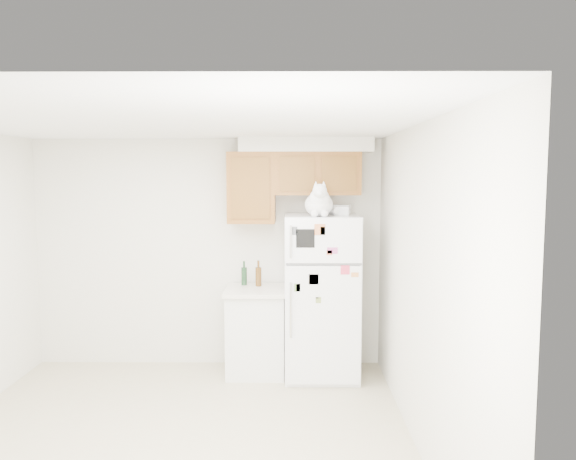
{
  "coord_description": "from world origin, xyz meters",
  "views": [
    {
      "loc": [
        0.93,
        -4.15,
        2.12
      ],
      "look_at": [
        0.89,
        1.55,
        1.55
      ],
      "focal_mm": 35.0,
      "sensor_mm": 36.0,
      "label": 1
    }
  ],
  "objects_px": {
    "cat": "(319,203)",
    "storage_box_back": "(341,210)",
    "refrigerator": "(322,296)",
    "base_counter": "(256,330)",
    "bottle_green": "(244,273)",
    "storage_box_front": "(342,211)",
    "bottle_amber": "(258,273)"
  },
  "relations": [
    {
      "from": "refrigerator",
      "to": "bottle_green",
      "type": "bearing_deg",
      "value": 163.71
    },
    {
      "from": "storage_box_back",
      "to": "storage_box_front",
      "type": "bearing_deg",
      "value": -75.65
    },
    {
      "from": "storage_box_back",
      "to": "storage_box_front",
      "type": "xyz_separation_m",
      "value": [
        -0.0,
        -0.13,
        -0.01
      ]
    },
    {
      "from": "base_counter",
      "to": "bottle_amber",
      "type": "bearing_deg",
      "value": 80.02
    },
    {
      "from": "cat",
      "to": "base_counter",
      "type": "bearing_deg",
      "value": 158.98
    },
    {
      "from": "storage_box_back",
      "to": "storage_box_front",
      "type": "relative_size",
      "value": 1.2
    },
    {
      "from": "storage_box_front",
      "to": "bottle_green",
      "type": "xyz_separation_m",
      "value": [
        -1.03,
        0.28,
        -0.69
      ]
    },
    {
      "from": "base_counter",
      "to": "cat",
      "type": "bearing_deg",
      "value": -21.02
    },
    {
      "from": "storage_box_back",
      "to": "bottle_green",
      "type": "distance_m",
      "value": 1.26
    },
    {
      "from": "bottle_green",
      "to": "bottle_amber",
      "type": "height_order",
      "value": "bottle_amber"
    },
    {
      "from": "refrigerator",
      "to": "storage_box_back",
      "type": "xyz_separation_m",
      "value": [
        0.2,
        0.09,
        0.9
      ]
    },
    {
      "from": "base_counter",
      "to": "bottle_amber",
      "type": "height_order",
      "value": "bottle_amber"
    },
    {
      "from": "refrigerator",
      "to": "storage_box_back",
      "type": "relative_size",
      "value": 9.44
    },
    {
      "from": "storage_box_back",
      "to": "bottle_green",
      "type": "relative_size",
      "value": 0.69
    },
    {
      "from": "storage_box_back",
      "to": "bottle_amber",
      "type": "height_order",
      "value": "storage_box_back"
    },
    {
      "from": "cat",
      "to": "bottle_amber",
      "type": "height_order",
      "value": "cat"
    },
    {
      "from": "bottle_amber",
      "to": "storage_box_back",
      "type": "bearing_deg",
      "value": -6.54
    },
    {
      "from": "refrigerator",
      "to": "bottle_green",
      "type": "xyz_separation_m",
      "value": [
        -0.83,
        0.24,
        0.2
      ]
    },
    {
      "from": "cat",
      "to": "storage_box_back",
      "type": "height_order",
      "value": "cat"
    },
    {
      "from": "bottle_amber",
      "to": "base_counter",
      "type": "bearing_deg",
      "value": -99.98
    },
    {
      "from": "refrigerator",
      "to": "cat",
      "type": "relative_size",
      "value": 3.34
    },
    {
      "from": "refrigerator",
      "to": "base_counter",
      "type": "bearing_deg",
      "value": 173.91
    },
    {
      "from": "storage_box_front",
      "to": "base_counter",
      "type": "bearing_deg",
      "value": -171.48
    },
    {
      "from": "storage_box_back",
      "to": "refrigerator",
      "type": "bearing_deg",
      "value": -141.86
    },
    {
      "from": "base_counter",
      "to": "bottle_green",
      "type": "distance_m",
      "value": 0.63
    },
    {
      "from": "bottle_green",
      "to": "base_counter",
      "type": "bearing_deg",
      "value": -50.61
    },
    {
      "from": "cat",
      "to": "bottle_green",
      "type": "distance_m",
      "value": 1.19
    },
    {
      "from": "refrigerator",
      "to": "bottle_green",
      "type": "distance_m",
      "value": 0.89
    },
    {
      "from": "bottle_green",
      "to": "bottle_amber",
      "type": "relative_size",
      "value": 0.95
    },
    {
      "from": "refrigerator",
      "to": "base_counter",
      "type": "distance_m",
      "value": 0.79
    },
    {
      "from": "refrigerator",
      "to": "base_counter",
      "type": "height_order",
      "value": "refrigerator"
    },
    {
      "from": "cat",
      "to": "storage_box_back",
      "type": "xyz_separation_m",
      "value": [
        0.24,
        0.27,
        -0.08
      ]
    }
  ]
}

